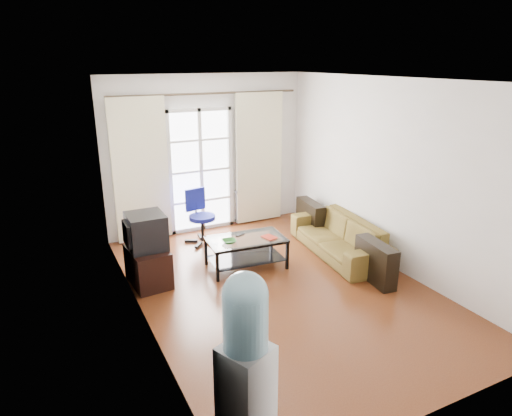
{
  "coord_description": "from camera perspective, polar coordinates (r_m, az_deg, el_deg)",
  "views": [
    {
      "loc": [
        -2.74,
        -4.79,
        2.93
      ],
      "look_at": [
        -0.17,
        0.35,
        1.04
      ],
      "focal_mm": 32.0,
      "sensor_mm": 36.0,
      "label": 1
    }
  ],
  "objects": [
    {
      "name": "floor",
      "position": [
        6.25,
        2.9,
        -9.81
      ],
      "size": [
        5.2,
        5.2,
        0.0
      ],
      "primitive_type": "plane",
      "color": "brown",
      "rests_on": "ground"
    },
    {
      "name": "radiator",
      "position": [
        8.51,
        -0.59,
        0.4
      ],
      "size": [
        0.64,
        0.12,
        0.64
      ],
      "primitive_type": "cube",
      "color": "#979799",
      "rests_on": "floor"
    },
    {
      "name": "crt_tv",
      "position": [
        6.24,
        -13.74,
        -2.87
      ],
      "size": [
        0.53,
        0.52,
        0.48
      ],
      "rotation": [
        0.0,
        0.0,
        0.01
      ],
      "color": "black",
      "rests_on": "tv_stand"
    },
    {
      "name": "curtain_rod",
      "position": [
        7.81,
        -6.09,
        14.05
      ],
      "size": [
        3.3,
        0.04,
        0.04
      ],
      "primitive_type": "cylinder",
      "rotation": [
        0.0,
        1.57,
        0.0
      ],
      "color": "#4C3F2D",
      "rests_on": "wall_back"
    },
    {
      "name": "book",
      "position": [
        6.58,
        1.15,
        -3.85
      ],
      "size": [
        0.25,
        0.28,
        0.02
      ],
      "primitive_type": "imported",
      "rotation": [
        0.0,
        0.0,
        0.23
      ],
      "color": "#9F1613",
      "rests_on": "coffee_table"
    },
    {
      "name": "ceiling",
      "position": [
        5.52,
        3.36,
        15.75
      ],
      "size": [
        5.2,
        5.2,
        0.0
      ],
      "primitive_type": "plane",
      "rotation": [
        3.14,
        0.0,
        0.0
      ],
      "color": "white",
      "rests_on": "wall_back"
    },
    {
      "name": "french_door",
      "position": [
        8.0,
        -6.9,
        4.64
      ],
      "size": [
        1.16,
        0.06,
        2.15
      ],
      "color": "white",
      "rests_on": "wall_back"
    },
    {
      "name": "wall_back",
      "position": [
        8.04,
        -6.1,
        6.75
      ],
      "size": [
        3.6,
        0.02,
        2.7
      ],
      "primitive_type": "cube",
      "color": "white",
      "rests_on": "floor"
    },
    {
      "name": "wall_front",
      "position": [
        3.85,
        22.69,
        -7.62
      ],
      "size": [
        3.6,
        0.02,
        2.7
      ],
      "primitive_type": "cube",
      "color": "white",
      "rests_on": "floor"
    },
    {
      "name": "curtain_right",
      "position": [
        8.34,
        0.38,
        6.21
      ],
      "size": [
        0.9,
        0.07,
        2.35
      ],
      "primitive_type": "cube",
      "color": "#EEEAC0",
      "rests_on": "curtain_rod"
    },
    {
      "name": "task_chair",
      "position": [
        7.64,
        -6.83,
        -2.39
      ],
      "size": [
        0.72,
        0.72,
        0.9
      ],
      "rotation": [
        0.0,
        0.0,
        0.2
      ],
      "color": "black",
      "rests_on": "floor"
    },
    {
      "name": "water_cooler",
      "position": [
        3.41,
        -1.27,
        -19.67
      ],
      "size": [
        0.43,
        0.43,
        1.6
      ],
      "rotation": [
        0.0,
        0.0,
        0.41
      ],
      "color": "silver",
      "rests_on": "floor"
    },
    {
      "name": "curtain_left",
      "position": [
        7.63,
        -14.22,
        4.52
      ],
      "size": [
        0.9,
        0.07,
        2.35
      ],
      "primitive_type": "cube",
      "color": "#EEEAC0",
      "rests_on": "curtain_rod"
    },
    {
      "name": "wall_left",
      "position": [
        5.13,
        -14.66,
        -0.38
      ],
      "size": [
        0.02,
        5.2,
        2.7
      ],
      "primitive_type": "cube",
      "color": "white",
      "rests_on": "floor"
    },
    {
      "name": "tv_stand",
      "position": [
        6.39,
        -13.32,
        -7.12
      ],
      "size": [
        0.52,
        0.73,
        0.51
      ],
      "primitive_type": "cube",
      "rotation": [
        0.0,
        0.0,
        0.08
      ],
      "color": "black",
      "rests_on": "floor"
    },
    {
      "name": "bowl",
      "position": [
        6.46,
        -3.39,
        -4.19
      ],
      "size": [
        0.25,
        0.25,
        0.05
      ],
      "primitive_type": "imported",
      "rotation": [
        0.0,
        0.0,
        -0.12
      ],
      "color": "#318637",
      "rests_on": "coffee_table"
    },
    {
      "name": "coffee_table",
      "position": [
        6.68,
        -1.25,
        -5.09
      ],
      "size": [
        1.17,
        0.73,
        0.45
      ],
      "rotation": [
        0.0,
        0.0,
        -0.08
      ],
      "color": "silver",
      "rests_on": "floor"
    },
    {
      "name": "remote",
      "position": [
        6.73,
        -1.99,
        -3.37
      ],
      "size": [
        0.15,
        0.1,
        0.02
      ],
      "primitive_type": "cube",
      "rotation": [
        0.0,
        0.0,
        0.39
      ],
      "color": "black",
      "rests_on": "coffee_table"
    },
    {
      "name": "wall_right",
      "position": [
        6.79,
        16.49,
        3.96
      ],
      "size": [
        0.02,
        5.2,
        2.7
      ],
      "primitive_type": "cube",
      "color": "white",
      "rests_on": "floor"
    },
    {
      "name": "sofa",
      "position": [
        7.25,
        10.33,
        -3.53
      ],
      "size": [
        2.12,
        1.19,
        0.57
      ],
      "primitive_type": "imported",
      "rotation": [
        0.0,
        0.0,
        -1.68
      ],
      "color": "brown",
      "rests_on": "floor"
    }
  ]
}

